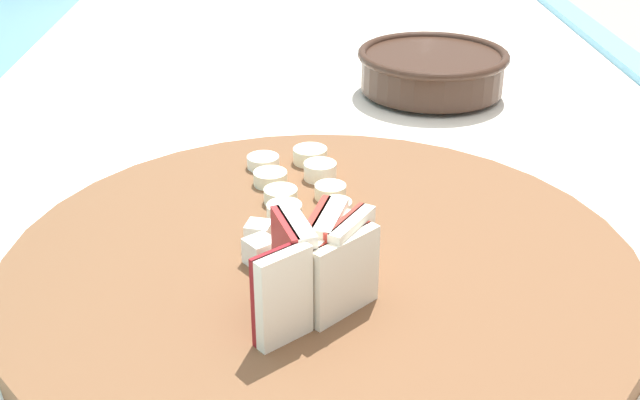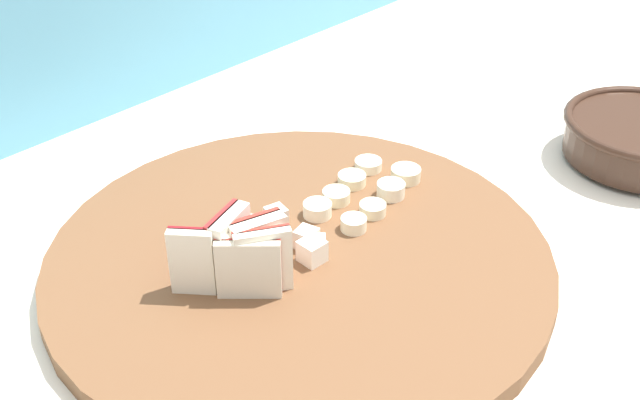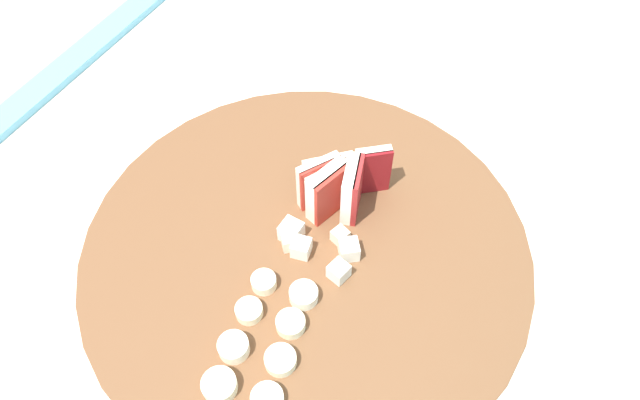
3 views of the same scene
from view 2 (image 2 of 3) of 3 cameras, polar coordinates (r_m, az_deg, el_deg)
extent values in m
cube|color=#5BA3C1|center=(1.16, -10.54, -3.30)|extent=(2.40, 0.04, 1.23)
cylinder|color=brown|center=(0.70, -1.51, -4.32)|extent=(0.44, 0.44, 0.02)
cube|color=maroon|center=(0.64, -9.13, -4.17)|extent=(0.03, 0.03, 0.06)
cube|color=#EFE5CC|center=(0.64, -9.23, -4.46)|extent=(0.03, 0.03, 0.06)
cube|color=#B22D23|center=(0.63, -5.16, -4.77)|extent=(0.04, 0.04, 0.05)
cube|color=beige|center=(0.63, -5.19, -5.05)|extent=(0.04, 0.04, 0.05)
cube|color=#B22D23|center=(0.63, -4.19, -4.23)|extent=(0.04, 0.03, 0.06)
cube|color=#EFE5CC|center=(0.63, -4.10, -4.50)|extent=(0.04, 0.03, 0.06)
cube|color=maroon|center=(0.64, -4.87, -3.86)|extent=(0.05, 0.03, 0.05)
cube|color=#EFE5CC|center=(0.64, -4.75, -4.15)|extent=(0.05, 0.03, 0.05)
cube|color=#B22D23|center=(0.65, -4.73, -3.32)|extent=(0.05, 0.02, 0.06)
cube|color=#EFE5CC|center=(0.64, -4.42, -3.68)|extent=(0.05, 0.03, 0.06)
cube|color=#A32323|center=(0.65, -6.97, -3.16)|extent=(0.05, 0.02, 0.06)
cube|color=white|center=(0.65, -6.43, -3.33)|extent=(0.05, 0.02, 0.06)
cube|color=white|center=(0.69, -0.99, -2.79)|extent=(0.02, 0.02, 0.02)
cube|color=white|center=(0.70, -4.56, -2.07)|extent=(0.03, 0.03, 0.02)
cube|color=white|center=(0.67, -0.58, -3.72)|extent=(0.02, 0.02, 0.02)
cube|color=#EFE5CC|center=(0.68, -0.31, -3.36)|extent=(0.02, 0.02, 0.02)
cube|color=white|center=(0.72, -3.19, -1.20)|extent=(0.02, 0.02, 0.02)
cube|color=beige|center=(0.69, -4.37, -3.10)|extent=(0.02, 0.02, 0.01)
cylinder|color=#F4EAC6|center=(0.71, 2.44, -1.72)|extent=(0.02, 0.02, 0.01)
cylinder|color=beige|center=(0.73, 3.83, -0.65)|extent=(0.03, 0.03, 0.01)
cylinder|color=white|center=(0.76, 5.14, 0.75)|extent=(0.03, 0.03, 0.01)
cylinder|color=beige|center=(0.79, 6.21, 1.87)|extent=(0.03, 0.03, 0.01)
cylinder|color=white|center=(0.73, -0.19, -0.68)|extent=(0.03, 0.03, 0.01)
cylinder|color=beige|center=(0.75, 1.18, 0.29)|extent=(0.03, 0.03, 0.01)
cylinder|color=beige|center=(0.78, 2.32, 1.48)|extent=(0.03, 0.03, 0.01)
cylinder|color=white|center=(0.80, 3.51, 2.56)|extent=(0.03, 0.03, 0.01)
cylinder|color=#382319|center=(0.92, 21.93, 2.82)|extent=(0.09, 0.09, 0.01)
camera|label=1|loc=(0.43, -55.40, 1.17)|focal=44.87mm
camera|label=3|loc=(0.85, 3.88, 37.86)|focal=32.44mm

